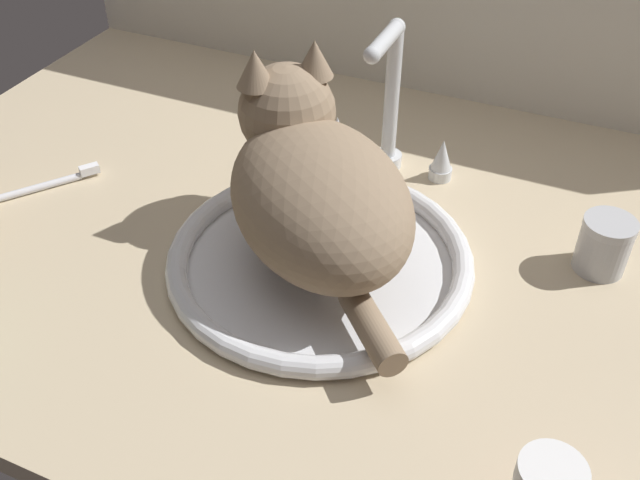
% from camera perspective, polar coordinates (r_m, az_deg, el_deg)
% --- Properties ---
extents(countertop, '(1.21, 0.82, 0.03)m').
position_cam_1_polar(countertop, '(0.92, -1.00, 0.01)').
color(countertop, '#CCB793').
rests_on(countertop, ground).
extents(sink_basin, '(0.36, 0.36, 0.03)m').
position_cam_1_polar(sink_basin, '(0.85, 0.00, -1.49)').
color(sink_basin, white).
rests_on(sink_basin, countertop).
extents(faucet, '(0.19, 0.12, 0.22)m').
position_cam_1_polar(faucet, '(0.98, 5.42, 9.81)').
color(faucet, silver).
rests_on(faucet, countertop).
extents(cat, '(0.33, 0.33, 0.21)m').
position_cam_1_polar(cat, '(0.81, -0.60, 4.63)').
color(cat, '#8C755B').
rests_on(cat, sink_basin).
extents(metal_jar, '(0.06, 0.06, 0.07)m').
position_cam_1_polar(metal_jar, '(0.90, 21.46, -0.36)').
color(metal_jar, '#B2B5BA').
rests_on(metal_jar, countertop).
extents(toothbrush, '(0.11, 0.14, 0.02)m').
position_cam_1_polar(toothbrush, '(1.05, -21.07, 4.00)').
color(toothbrush, silver).
rests_on(toothbrush, countertop).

